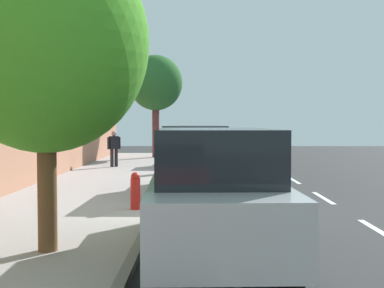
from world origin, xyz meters
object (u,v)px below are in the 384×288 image
(parked_pickup_dark_blue_nearest, at_px, (198,147))
(parked_suv_grey_second, at_px, (197,160))
(fire_hydrant, at_px, (135,191))
(bicycle_at_curb, at_px, (184,167))
(pedestrian_on_phone, at_px, (114,147))
(parked_suv_silver_mid, at_px, (214,191))
(street_tree_mid_block, at_px, (45,43))
(street_tree_near_cyclist, at_px, (156,84))
(cyclist_with_backpack, at_px, (178,149))

(parked_pickup_dark_blue_nearest, relative_size, parked_suv_grey_second, 1.13)
(parked_suv_grey_second, height_order, fire_hydrant, parked_suv_grey_second)
(parked_suv_grey_second, bearing_deg, bicycle_at_curb, -84.42)
(parked_pickup_dark_blue_nearest, height_order, pedestrian_on_phone, parked_pickup_dark_blue_nearest)
(parked_suv_silver_mid, xyz_separation_m, bicycle_at_curb, (0.74, -11.32, -0.63))
(parked_suv_grey_second, height_order, pedestrian_on_phone, parked_suv_grey_second)
(parked_suv_grey_second, height_order, street_tree_mid_block, street_tree_mid_block)
(street_tree_near_cyclist, xyz_separation_m, pedestrian_on_phone, (1.36, 5.96, -3.23))
(parked_pickup_dark_blue_nearest, bearing_deg, fire_hydrant, 83.38)
(cyclist_with_backpack, relative_size, fire_hydrant, 2.04)
(bicycle_at_curb, height_order, pedestrian_on_phone, pedestrian_on_phone)
(cyclist_with_backpack, bearing_deg, parked_pickup_dark_blue_nearest, -100.41)
(parked_pickup_dark_blue_nearest, bearing_deg, street_tree_mid_block, 81.72)
(parked_pickup_dark_blue_nearest, distance_m, pedestrian_on_phone, 4.16)
(parked_pickup_dark_blue_nearest, xyz_separation_m, pedestrian_on_phone, (3.71, 1.88, 0.11))
(parked_suv_grey_second, distance_m, street_tree_mid_block, 7.22)
(parked_pickup_dark_blue_nearest, relative_size, cyclist_with_backpack, 3.11)
(parked_suv_silver_mid, relative_size, cyclist_with_backpack, 2.78)
(parked_pickup_dark_blue_nearest, bearing_deg, parked_suv_silver_mid, 90.64)
(parked_pickup_dark_blue_nearest, relative_size, pedestrian_on_phone, 3.40)
(bicycle_at_curb, bearing_deg, parked_suv_grey_second, 95.58)
(bicycle_at_curb, distance_m, cyclist_with_backpack, 0.83)
(parked_suv_grey_second, distance_m, fire_hydrant, 3.22)
(street_tree_near_cyclist, relative_size, street_tree_mid_block, 1.18)
(cyclist_with_backpack, xyz_separation_m, pedestrian_on_phone, (2.92, -2.40, -0.04))
(street_tree_near_cyclist, bearing_deg, parked_pickup_dark_blue_nearest, 119.91)
(fire_hydrant, bearing_deg, parked_suv_grey_second, -115.63)
(bicycle_at_curb, xyz_separation_m, street_tree_mid_block, (1.79, 11.42, 2.88))
(parked_suv_grey_second, bearing_deg, parked_suv_silver_mid, 92.31)
(cyclist_with_backpack, height_order, street_tree_near_cyclist, street_tree_near_cyclist)
(parked_pickup_dark_blue_nearest, xyz_separation_m, fire_hydrant, (1.46, 12.55, -0.35))
(bicycle_at_curb, distance_m, pedestrian_on_phone, 4.29)
(street_tree_mid_block, xyz_separation_m, pedestrian_on_phone, (1.36, -14.28, -2.27))
(street_tree_near_cyclist, xyz_separation_m, street_tree_mid_block, (0.00, 20.24, -0.97))
(fire_hydrant, bearing_deg, pedestrian_on_phone, -78.09)
(street_tree_mid_block, distance_m, pedestrian_on_phone, 14.52)
(parked_suv_grey_second, distance_m, cyclist_with_backpack, 5.45)
(parked_suv_grey_second, bearing_deg, fire_hydrant, 64.37)
(pedestrian_on_phone, bearing_deg, parked_suv_silver_mid, 105.33)
(cyclist_with_backpack, bearing_deg, fire_hydrant, 85.36)
(parked_suv_silver_mid, bearing_deg, bicycle_at_curb, -86.26)
(parked_suv_grey_second, xyz_separation_m, bicycle_at_curb, (0.48, -4.94, -0.63))
(parked_suv_silver_mid, distance_m, fire_hydrant, 3.90)
(parked_suv_grey_second, height_order, bicycle_at_curb, parked_suv_grey_second)
(cyclist_with_backpack, distance_m, street_tree_mid_block, 12.19)
(cyclist_with_backpack, height_order, pedestrian_on_phone, cyclist_with_backpack)
(parked_suv_silver_mid, bearing_deg, street_tree_mid_block, 2.22)
(cyclist_with_backpack, relative_size, street_tree_mid_block, 0.36)
(pedestrian_on_phone, bearing_deg, bicycle_at_curb, 137.76)
(bicycle_at_curb, xyz_separation_m, cyclist_with_backpack, (0.22, -0.46, 0.66))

